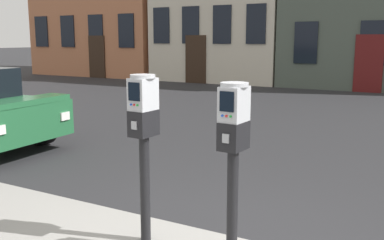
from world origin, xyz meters
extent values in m
cylinder|color=black|center=(-0.60, -0.26, 0.63)|extent=(0.10, 0.10, 0.98)
cube|color=black|center=(-0.60, -0.26, 1.23)|extent=(0.19, 0.25, 0.23)
cube|color=#A5A8AD|center=(-0.61, -0.39, 1.23)|extent=(0.06, 0.02, 0.07)
cube|color=#B7BABF|center=(-0.60, -0.26, 1.48)|extent=(0.19, 0.24, 0.28)
cube|color=black|center=(-0.61, -0.38, 1.51)|extent=(0.12, 0.02, 0.15)
cylinder|color=blue|center=(-0.64, -0.38, 1.40)|extent=(0.02, 0.01, 0.02)
cylinder|color=red|center=(-0.61, -0.38, 1.40)|extent=(0.02, 0.01, 0.02)
cylinder|color=green|center=(-0.57, -0.39, 1.40)|extent=(0.02, 0.01, 0.02)
cylinder|color=#B7BABF|center=(-0.60, -0.26, 1.63)|extent=(0.23, 0.23, 0.03)
cylinder|color=black|center=(0.25, -0.26, 0.62)|extent=(0.10, 0.10, 0.96)
cube|color=black|center=(0.25, -0.26, 1.21)|extent=(0.19, 0.25, 0.22)
cube|color=#A5A8AD|center=(0.24, -0.39, 1.21)|extent=(0.06, 0.02, 0.07)
cube|color=#B7BABF|center=(0.25, -0.26, 1.46)|extent=(0.19, 0.24, 0.27)
cube|color=black|center=(0.24, -0.38, 1.49)|extent=(0.12, 0.02, 0.15)
cylinder|color=blue|center=(0.20, -0.38, 1.38)|extent=(0.02, 0.01, 0.02)
cylinder|color=red|center=(0.24, -0.38, 1.38)|extent=(0.02, 0.01, 0.02)
cylinder|color=green|center=(0.27, -0.39, 1.38)|extent=(0.02, 0.01, 0.02)
cylinder|color=#B7BABF|center=(0.25, -0.26, 1.61)|extent=(0.23, 0.23, 0.03)
cube|color=#236038|center=(-4.23, 1.53, 0.94)|extent=(0.49, 1.69, 0.10)
cube|color=white|center=(-4.01, 2.22, 0.62)|extent=(0.05, 0.20, 0.14)
cylinder|color=black|center=(-4.75, 2.34, 0.32)|extent=(0.65, 0.24, 0.64)
cube|color=black|center=(-17.20, 13.96, 2.32)|extent=(0.90, 0.06, 1.60)
cube|color=black|center=(-15.31, 13.96, 2.32)|extent=(0.90, 0.06, 1.60)
cube|color=black|center=(-13.43, 13.96, 2.32)|extent=(0.90, 0.06, 1.60)
cube|color=black|center=(-11.54, 13.96, 2.32)|extent=(0.90, 0.06, 1.60)
cube|color=black|center=(-13.40, 13.96, 1.05)|extent=(1.00, 0.07, 2.10)
cube|color=black|center=(-9.55, 13.96, 2.54)|extent=(0.84, 0.06, 1.60)
cube|color=black|center=(-8.03, 13.96, 2.54)|extent=(0.84, 0.06, 1.60)
cube|color=black|center=(-6.51, 13.96, 2.54)|extent=(0.84, 0.06, 1.60)
cube|color=black|center=(-4.99, 13.96, 2.54)|extent=(0.84, 0.06, 1.60)
cube|color=black|center=(-7.77, 13.96, 1.05)|extent=(1.00, 0.07, 2.10)
cube|color=black|center=(-2.93, 13.96, 1.79)|extent=(0.90, 0.06, 1.60)
cube|color=black|center=(-0.51, 13.96, 1.79)|extent=(0.90, 0.06, 1.60)
cube|color=#591414|center=(-0.60, 13.96, 1.05)|extent=(1.00, 0.07, 2.10)
camera|label=1|loc=(1.58, -3.36, 1.95)|focal=41.40mm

